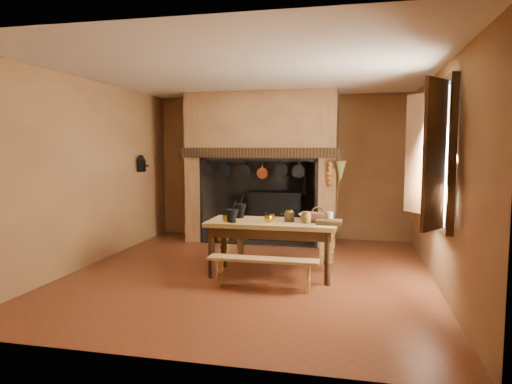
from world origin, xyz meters
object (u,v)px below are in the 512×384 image
work_table (272,230)px  mixing_bowl (312,216)px  iron_range (277,215)px  bench_front (263,266)px  wicker_basket (318,217)px  coffee_grinder (289,216)px

work_table → mixing_bowl: 0.61m
iron_range → work_table: size_ratio=0.90×
iron_range → work_table: bearing=-81.7°
bench_front → wicker_basket: wicker_basket is taller
bench_front → mixing_bowl: bearing=59.2°
coffee_grinder → iron_range: bearing=91.7°
iron_range → wicker_basket: 2.68m
iron_range → work_table: iron_range is taller
bench_front → work_table: bearing=90.0°
iron_range → coffee_grinder: size_ratio=8.03×
bench_front → coffee_grinder: size_ratio=7.06×
coffee_grinder → mixing_bowl: 0.38m
bench_front → wicker_basket: (0.63, 0.65, 0.54)m
bench_front → iron_range: bearing=96.7°
iron_range → coffee_grinder: bearing=-76.3°
work_table → mixing_bowl: bearing=25.5°
bench_front → coffee_grinder: bearing=69.8°
coffee_grinder → wicker_basket: 0.39m
work_table → wicker_basket: 0.66m
work_table → bench_front: 0.72m
iron_range → work_table: (0.36, -2.49, 0.16)m
mixing_bowl → wicker_basket: (0.10, -0.23, 0.03)m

